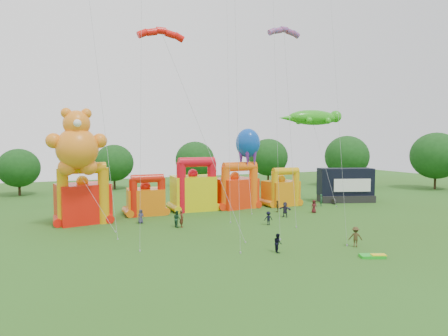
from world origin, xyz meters
name	(u,v)px	position (x,y,z in m)	size (l,w,h in m)	color
ground	(337,270)	(0.00, 0.00, 0.00)	(160.00, 160.00, 0.00)	#2D5417
tree_ring	(320,188)	(-1.20, 0.62, 6.26)	(125.10, 127.21, 12.07)	#352314
bouncy_castle_0	(83,200)	(-16.49, 26.18, 2.76)	(6.53, 5.63, 7.32)	red
bouncy_castle_1	(146,199)	(-8.47, 28.38, 2.09)	(5.06, 4.20, 5.47)	orange
bouncy_castle_2	(194,190)	(-1.50, 29.18, 2.84)	(5.98, 4.89, 7.54)	#D5C90B
bouncy_castle_3	(236,190)	(4.85, 28.72, 2.56)	(6.55, 5.70, 6.77)	red
bouncy_castle_4	(281,191)	(12.06, 27.78, 2.23)	(5.20, 4.40, 5.82)	orange
stage_trailer	(345,185)	(23.45, 26.89, 2.62)	(9.15, 5.77, 5.44)	black
teddy_bear_kite	(85,167)	(-16.46, 22.59, 6.94)	(6.79, 6.34, 13.54)	orange
gecko_kite	(317,132)	(18.88, 28.52, 11.12)	(11.82, 8.56, 14.85)	#29A117
octopus_kite	(249,167)	(5.85, 26.48, 6.12)	(3.65, 6.68, 11.67)	#0B42AD
parafoil_kites	(178,113)	(-7.61, 16.24, 12.68)	(26.80, 15.38, 32.81)	red
diamond_kites	(239,75)	(-1.76, 13.64, 16.56)	(20.83, 20.39, 37.94)	red
folded_kite_bundle	(373,256)	(4.93, 1.41, 0.14)	(2.23, 1.67, 0.31)	green
spectator_0	(141,216)	(-10.26, 22.99, 0.83)	(0.82, 0.53, 1.67)	#2D2B48
spectator_1	(182,219)	(-6.41, 19.02, 0.98)	(0.72, 0.47, 1.96)	#542518
spectator_2	(177,219)	(-6.86, 19.36, 0.95)	(0.92, 0.72, 1.90)	#193F25
spectator_3	(268,218)	(3.25, 16.23, 0.80)	(1.03, 0.59, 1.59)	black
spectator_4	(277,206)	(8.56, 23.08, 0.80)	(0.93, 0.39, 1.59)	#3F3019
spectator_5	(285,210)	(7.61, 19.61, 0.98)	(1.81, 0.58, 1.95)	#27233B
spectator_6	(314,206)	(12.82, 20.59, 0.88)	(0.86, 0.56, 1.76)	#4B1518
spectator_7	(321,200)	(17.20, 24.82, 0.89)	(0.65, 0.42, 1.77)	#1D492D
spectator_8	(278,243)	(-1.61, 5.97, 0.84)	(0.82, 0.64, 1.68)	black
spectator_9	(355,237)	(5.92, 4.67, 0.95)	(1.23, 0.70, 1.90)	#42341A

